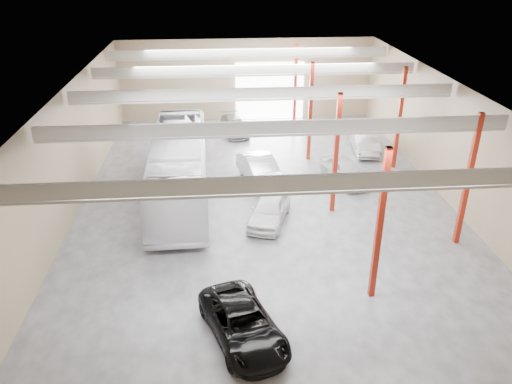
{
  "coord_description": "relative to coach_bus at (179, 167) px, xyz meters",
  "views": [
    {
      "loc": [
        -2.73,
        -27.38,
        13.81
      ],
      "look_at": [
        -0.8,
        -3.71,
        2.2
      ],
      "focal_mm": 35.0,
      "sensor_mm": 36.0,
      "label": 1
    }
  ],
  "objects": [
    {
      "name": "depot_shell",
      "position": [
        5.24,
        -0.17,
        3.05
      ],
      "size": [
        22.12,
        32.12,
        7.06
      ],
      "color": "#414146",
      "rests_on": "ground"
    },
    {
      "name": "coach_bus",
      "position": [
        0.0,
        0.0,
        0.0
      ],
      "size": [
        3.56,
        13.89,
        3.85
      ],
      "primitive_type": "imported",
      "rotation": [
        0.0,
        0.0,
        0.02
      ],
      "color": "silver",
      "rests_on": "ground"
    },
    {
      "name": "black_sedan",
      "position": [
        3.11,
        -12.9,
        -1.22
      ],
      "size": [
        3.82,
        5.55,
        1.41
      ],
      "primitive_type": "imported",
      "rotation": [
        0.0,
        0.0,
        0.32
      ],
      "color": "black",
      "rests_on": "ground"
    },
    {
      "name": "car_row_a",
      "position": [
        5.12,
        -3.65,
        -1.15
      ],
      "size": [
        3.19,
        4.87,
        1.54
      ],
      "primitive_type": "imported",
      "rotation": [
        0.0,
        0.0,
        -0.33
      ],
      "color": "silver",
      "rests_on": "ground"
    },
    {
      "name": "car_row_b",
      "position": [
        5.09,
        1.55,
        -1.07
      ],
      "size": [
        3.07,
        5.5,
        1.72
      ],
      "primitive_type": "imported",
      "rotation": [
        0.0,
        0.0,
        0.25
      ],
      "color": "silver",
      "rests_on": "ground"
    },
    {
      "name": "car_row_c",
      "position": [
        3.81,
        11.35,
        -1.26
      ],
      "size": [
        2.61,
        4.83,
        1.33
      ],
      "primitive_type": "imported",
      "rotation": [
        0.0,
        0.0,
        0.17
      ],
      "color": "slate",
      "rests_on": "ground"
    },
    {
      "name": "car_right_near",
      "position": [
        13.41,
        6.53,
        -1.13
      ],
      "size": [
        2.14,
        4.95,
        1.58
      ],
      "primitive_type": "imported",
      "rotation": [
        0.0,
        0.0,
        -0.1
      ],
      "color": "#A9A9AE",
      "rests_on": "ground"
    },
    {
      "name": "car_right_far",
      "position": [
        10.61,
        1.33,
        -1.15
      ],
      "size": [
        2.94,
        4.86,
        1.55
      ],
      "primitive_type": "imported",
      "rotation": [
        0.0,
        0.0,
        0.26
      ],
      "color": "silver",
      "rests_on": "ground"
    }
  ]
}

